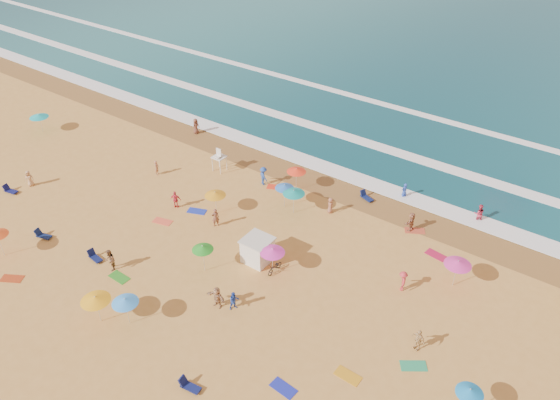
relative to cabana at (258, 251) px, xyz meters
The scene contains 12 objects.
ground 1.17m from the cabana, 165.46° to the left, with size 220.00×220.00×0.00m, color gold.
ocean 84.16m from the cabana, 90.40° to the left, with size 220.00×140.00×0.18m, color #0C4756.
wet_sand 12.70m from the cabana, 92.63° to the left, with size 220.00×220.00×0.00m, color olive.
surf_foam 21.50m from the cabana, 91.55° to the left, with size 200.00×18.70×0.05m.
cabana is the anchor object (origin of this frame).
cabana_roof 1.06m from the cabana, ahead, with size 2.20×2.20×0.12m, color silver.
bicycle 2.01m from the cabana, ahead, with size 0.57×1.65×0.86m, color black.
lifeguard_stand 14.34m from the cabana, 142.74° to the left, with size 1.20×1.20×2.10m, color white, non-canonical shape.
beach_umbrellas 1.42m from the cabana, behind, with size 63.80×23.68×0.77m.
loungers 5.58m from the cabana, 33.93° to the right, with size 58.15×25.50×0.34m.
towels 1.51m from the cabana, 34.94° to the right, with size 30.47×25.14×0.03m.
beachgoers 4.91m from the cabana, 79.10° to the left, with size 46.36×24.12×2.13m.
Camera 1 is at (21.21, -26.07, 28.93)m, focal length 35.00 mm.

